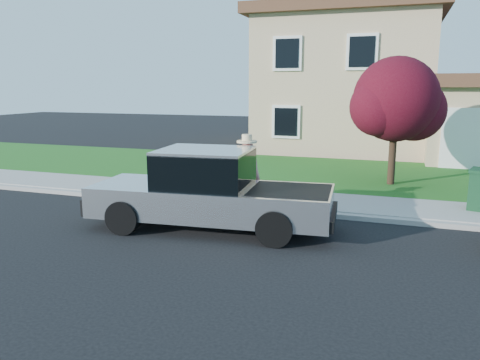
# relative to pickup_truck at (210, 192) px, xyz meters

# --- Properties ---
(ground) EXTENTS (80.00, 80.00, 0.00)m
(ground) POSITION_rel_pickup_truck_xyz_m (1.27, -1.12, -0.85)
(ground) COLOR black
(ground) RESTS_ON ground
(curb) EXTENTS (40.00, 0.20, 0.12)m
(curb) POSITION_rel_pickup_truck_xyz_m (2.27, 1.78, -0.79)
(curb) COLOR gray
(curb) RESTS_ON ground
(sidewalk) EXTENTS (40.00, 2.00, 0.15)m
(sidewalk) POSITION_rel_pickup_truck_xyz_m (2.27, 2.88, -0.77)
(sidewalk) COLOR gray
(sidewalk) RESTS_ON ground
(lawn) EXTENTS (40.00, 7.00, 0.10)m
(lawn) POSITION_rel_pickup_truck_xyz_m (2.27, 7.38, -0.80)
(lawn) COLOR #205117
(lawn) RESTS_ON ground
(house) EXTENTS (14.00, 11.30, 6.85)m
(house) POSITION_rel_pickup_truck_xyz_m (2.59, 15.26, 2.32)
(house) COLOR tan
(house) RESTS_ON ground
(pickup_truck) EXTENTS (5.67, 2.35, 1.82)m
(pickup_truck) POSITION_rel_pickup_truck_xyz_m (0.00, 0.00, 0.00)
(pickup_truck) COLOR black
(pickup_truck) RESTS_ON ground
(woman) EXTENTS (0.79, 0.65, 2.05)m
(woman) POSITION_rel_pickup_truck_xyz_m (0.47, 1.24, 0.12)
(woman) COLOR #E6877E
(woman) RESTS_ON ground
(ornamental_tree) EXTENTS (2.92, 2.63, 4.01)m
(ornamental_tree) POSITION_rel_pickup_truck_xyz_m (3.84, 6.00, 1.81)
(ornamental_tree) COLOR black
(ornamental_tree) RESTS_ON lawn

